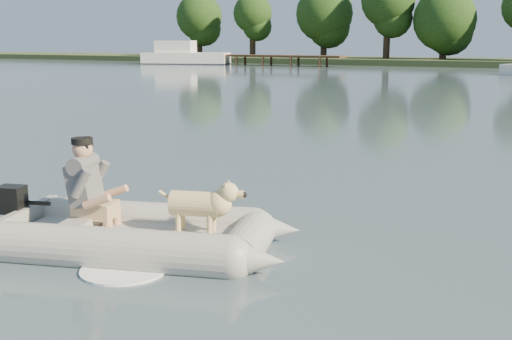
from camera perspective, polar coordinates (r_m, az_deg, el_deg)
The scene contains 8 objects.
water at distance 7.37m, azimuth -10.50°, elevation -8.80°, with size 160.00×160.00×0.00m, color slate.
dock at distance 64.94m, azimuth 0.20°, elevation 9.75°, with size 18.00×2.00×1.04m, color #4C331E, non-canonical shape.
treeline at distance 67.03m, azimuth 21.75°, elevation 13.25°, with size 71.02×7.35×9.27m.
dinghy at distance 7.91m, azimuth -10.23°, elevation -2.64°, with size 5.01×3.78×1.45m, color #A7A7A2, non-canonical shape.
man at distance 8.21m, azimuth -14.89°, elevation -0.96°, with size 0.76×0.65×1.13m, color #59595D, non-canonical shape.
dog at distance 7.76m, azimuth -5.40°, elevation -3.40°, with size 0.98×0.35×0.65m, color tan, non-canonical shape.
outboard_motor at distance 8.77m, azimuth -20.81°, elevation -3.83°, with size 0.43×0.30×0.82m, color black, non-canonical shape.
cabin_cruiser at distance 67.84m, azimuth -6.25°, elevation 10.34°, with size 9.28×3.31×2.87m, color white, non-canonical shape.
Camera 1 is at (4.37, -5.36, 2.53)m, focal length 45.00 mm.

